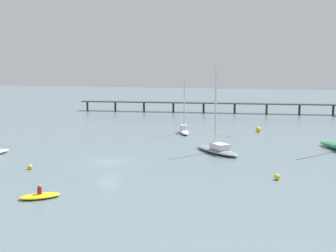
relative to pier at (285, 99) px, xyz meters
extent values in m
plane|color=slate|center=(-15.45, -60.89, -3.55)|extent=(400.00, 400.00, 0.00)
cube|color=#4C4C51|center=(-15.45, -2.26, -1.14)|extent=(69.81, 13.26, 0.30)
cylinder|color=#38332D|center=(-49.13, -7.18, -2.42)|extent=(0.50, 0.50, 2.26)
cylinder|color=#38332D|center=(-41.65, -6.09, -2.42)|extent=(0.50, 0.50, 2.26)
cylinder|color=#38332D|center=(-34.16, -4.99, -2.42)|extent=(0.50, 0.50, 2.26)
cylinder|color=#38332D|center=(-26.68, -3.90, -2.42)|extent=(0.50, 0.50, 2.26)
cylinder|color=#38332D|center=(-19.19, -2.80, -2.42)|extent=(0.50, 0.50, 2.26)
cylinder|color=#38332D|center=(-11.70, -1.71, -2.42)|extent=(0.50, 0.50, 2.26)
cylinder|color=#38332D|center=(-4.22, -0.62, -2.42)|extent=(0.50, 0.50, 2.26)
cylinder|color=#38332D|center=(3.27, 0.48, -2.42)|extent=(0.50, 0.50, 2.26)
cylinder|color=#38332D|center=(10.76, 1.57, -2.42)|extent=(0.50, 0.50, 2.26)
ellipsoid|color=gray|center=(-5.07, -51.72, -3.25)|extent=(7.48, 7.08, 0.60)
cube|color=silver|center=(-4.59, -52.14, -2.64)|extent=(2.70, 2.67, 0.63)
cylinder|color=silver|center=(-5.36, -51.45, 2.05)|extent=(0.22, 0.22, 10.01)
cylinder|color=silver|center=(-4.03, -52.65, -1.15)|extent=(2.77, 2.52, 0.17)
ellipsoid|color=white|center=(-13.68, -37.57, -3.24)|extent=(3.75, 6.15, 0.61)
cube|color=silver|center=(-13.88, -37.12, -2.58)|extent=(1.57, 1.94, 0.72)
cylinder|color=silver|center=(-13.55, -37.85, 1.33)|extent=(0.19, 0.19, 8.54)
cylinder|color=silver|center=(-14.07, -36.68, -1.40)|extent=(1.18, 2.39, 0.15)
ellipsoid|color=yellow|center=(-14.43, -74.69, -3.37)|extent=(3.35, 3.18, 0.35)
cylinder|color=maroon|center=(-14.43, -74.69, -2.92)|extent=(0.51, 0.51, 0.55)
sphere|color=tan|center=(-14.43, -74.69, -2.53)|extent=(0.24, 0.24, 0.24)
sphere|color=yellow|center=(-2.35, -31.94, -3.12)|extent=(0.86, 0.86, 0.86)
sphere|color=yellow|center=(-21.45, -66.73, -3.29)|extent=(0.51, 0.51, 0.51)
sphere|color=yellow|center=(3.09, -62.65, -3.26)|extent=(0.57, 0.57, 0.57)
camera|label=1|loc=(5.80, -101.66, 6.53)|focal=44.28mm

